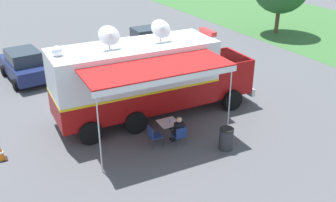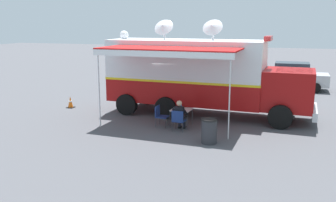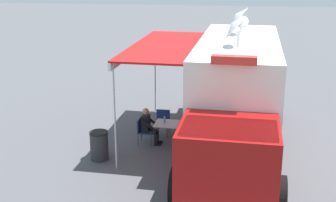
# 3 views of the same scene
# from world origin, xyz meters

# --- Properties ---
(ground_plane) EXTENTS (100.00, 100.00, 0.00)m
(ground_plane) POSITION_xyz_m (0.00, 0.00, 0.00)
(ground_plane) COLOR #515156
(lot_stripe) EXTENTS (0.31, 4.80, 0.01)m
(lot_stripe) POSITION_xyz_m (-3.82, 0.15, 0.00)
(lot_stripe) COLOR silver
(lot_stripe) RESTS_ON ground
(command_truck) EXTENTS (5.08, 9.58, 4.53)m
(command_truck) POSITION_xyz_m (0.06, 0.75, 1.95)
(command_truck) COLOR #9E0F0F
(command_truck) RESTS_ON ground
(folding_table) EXTENTS (0.83, 0.83, 0.73)m
(folding_table) POSITION_xyz_m (2.27, 0.43, 0.67)
(folding_table) COLOR silver
(folding_table) RESTS_ON ground
(water_bottle) EXTENTS (0.07, 0.07, 0.22)m
(water_bottle) POSITION_xyz_m (2.35, 0.44, 0.83)
(water_bottle) COLOR #4C99D8
(water_bottle) RESTS_ON folding_table
(folding_chair_at_table) EXTENTS (0.50, 0.50, 0.87)m
(folding_chair_at_table) POSITION_xyz_m (3.07, 0.53, 0.51)
(folding_chair_at_table) COLOR navy
(folding_chair_at_table) RESTS_ON ground
(folding_chair_beside_table) EXTENTS (0.50, 0.50, 0.87)m
(folding_chair_beside_table) POSITION_xyz_m (2.55, -0.42, 0.51)
(folding_chair_beside_table) COLOR navy
(folding_chair_beside_table) RESTS_ON ground
(seated_responder) EXTENTS (0.67, 0.57, 1.25)m
(seated_responder) POSITION_xyz_m (2.88, 0.54, 0.65)
(seated_responder) COLOR black
(seated_responder) RESTS_ON ground
(trash_bin) EXTENTS (0.57, 0.57, 0.91)m
(trash_bin) POSITION_xyz_m (4.15, 2.00, 0.46)
(trash_bin) COLOR #2D2D33
(trash_bin) RESTS_ON ground
(traffic_cone) EXTENTS (0.36, 0.36, 0.58)m
(traffic_cone) POSITION_xyz_m (0.66, -5.94, 0.28)
(traffic_cone) COLOR black
(traffic_cone) RESTS_ON ground
(car_behind_truck) EXTENTS (2.06, 4.22, 1.76)m
(car_behind_truck) POSITION_xyz_m (-8.39, 4.96, 0.88)
(car_behind_truck) COLOR #B2B5BA
(car_behind_truck) RESTS_ON ground
(car_far_corner) EXTENTS (4.35, 2.32, 1.76)m
(car_far_corner) POSITION_xyz_m (-7.42, -3.52, 0.88)
(car_far_corner) COLOR navy
(car_far_corner) RESTS_ON ground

